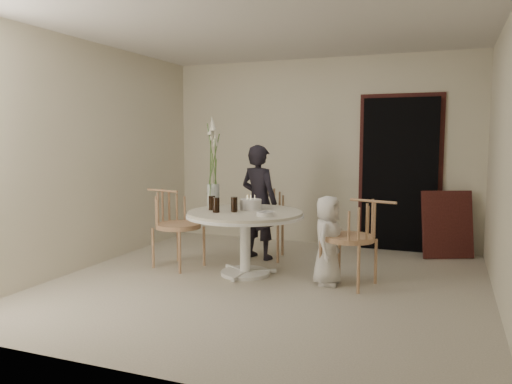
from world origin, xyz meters
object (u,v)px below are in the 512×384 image
(table, at_px, (245,221))
(girl, at_px, (259,202))
(chair_left, at_px, (170,216))
(birthday_cake, at_px, (251,204))
(chair_right, at_px, (361,230))
(boy, at_px, (327,240))
(chair_far, at_px, (266,211))
(flower_vase, at_px, (213,172))

(table, distance_m, girl, 0.82)
(chair_left, bearing_deg, birthday_cake, -71.54)
(chair_right, height_order, chair_left, chair_right)
(chair_right, bearing_deg, boy, -72.02)
(chair_left, bearing_deg, chair_right, -78.56)
(chair_left, bearing_deg, chair_far, -32.66)
(birthday_cake, xyz_separation_m, flower_vase, (-0.51, 0.07, 0.36))
(table, xyz_separation_m, chair_left, (-1.01, 0.05, -0.01))
(chair_far, bearing_deg, birthday_cake, -92.92)
(table, height_order, birthday_cake, birthday_cake)
(chair_right, distance_m, flower_vase, 1.90)
(chair_right, relative_size, boy, 0.99)
(chair_far, xyz_separation_m, flower_vase, (-0.41, -0.72, 0.55))
(girl, height_order, boy, girl)
(table, height_order, chair_left, chair_left)
(chair_right, bearing_deg, table, -75.50)
(chair_left, bearing_deg, flower_vase, -58.84)
(chair_far, distance_m, chair_left, 1.27)
(table, xyz_separation_m, girl, (-0.14, 0.80, 0.12))
(chair_left, relative_size, boy, 0.99)
(girl, xyz_separation_m, flower_vase, (-0.37, -0.58, 0.42))
(chair_right, distance_m, girl, 1.66)
(boy, distance_m, flower_vase, 1.63)
(boy, relative_size, flower_vase, 0.87)
(chair_right, relative_size, flower_vase, 0.86)
(table, bearing_deg, chair_far, 95.77)
(table, xyz_separation_m, birthday_cake, (0.01, 0.15, 0.17))
(birthday_cake, bearing_deg, chair_far, 97.25)
(boy, bearing_deg, chair_left, 89.78)
(birthday_cake, height_order, flower_vase, flower_vase)
(birthday_cake, distance_m, flower_vase, 0.63)
(table, distance_m, boy, 0.97)
(chair_far, distance_m, birthday_cake, 0.82)
(table, distance_m, flower_vase, 0.77)
(girl, bearing_deg, chair_far, -89.79)
(chair_far, relative_size, birthday_cake, 3.64)
(chair_far, bearing_deg, chair_right, -44.56)
(girl, bearing_deg, chair_left, 57.53)
(chair_left, relative_size, girl, 0.64)
(table, xyz_separation_m, chair_far, (-0.10, 0.94, -0.02))
(flower_vase, bearing_deg, table, -23.33)
(chair_left, xyz_separation_m, girl, (0.87, 0.75, 0.13))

